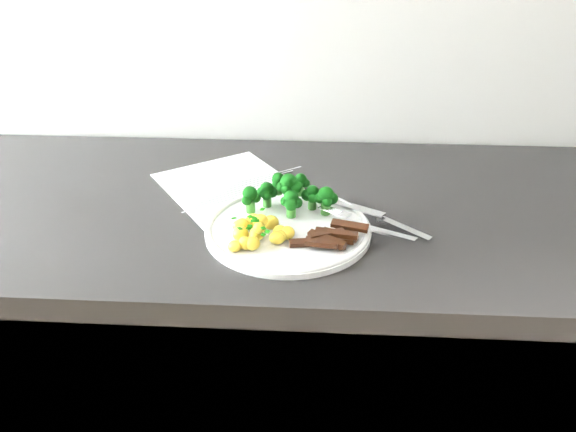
% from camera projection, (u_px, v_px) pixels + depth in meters
% --- Properties ---
extents(counter, '(2.39, 0.60, 0.90)m').
position_uv_depth(counter, '(299.00, 389.00, 1.22)').
color(counter, black).
rests_on(counter, ground).
extents(recipe_paper, '(0.36, 0.38, 0.00)m').
position_uv_depth(recipe_paper, '(237.00, 192.00, 1.05)').
color(recipe_paper, white).
rests_on(recipe_paper, counter).
extents(plate, '(0.27, 0.27, 0.02)m').
position_uv_depth(plate, '(288.00, 228.00, 0.92)').
color(plate, white).
rests_on(plate, counter).
extents(broccoli, '(0.16, 0.10, 0.06)m').
position_uv_depth(broccoli, '(292.00, 192.00, 0.96)').
color(broccoli, '#2B6721').
rests_on(broccoli, plate).
extents(potatoes, '(0.10, 0.10, 0.04)m').
position_uv_depth(potatoes, '(259.00, 231.00, 0.89)').
color(potatoes, yellow).
rests_on(potatoes, plate).
extents(beef_strips, '(0.12, 0.08, 0.02)m').
position_uv_depth(beef_strips, '(331.00, 237.00, 0.88)').
color(beef_strips, black).
rests_on(beef_strips, plate).
extents(fork, '(0.15, 0.12, 0.02)m').
position_uv_depth(fork, '(368.00, 226.00, 0.91)').
color(fork, silver).
rests_on(fork, plate).
extents(knife, '(0.17, 0.13, 0.02)m').
position_uv_depth(knife, '(389.00, 223.00, 0.94)').
color(knife, silver).
rests_on(knife, plate).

